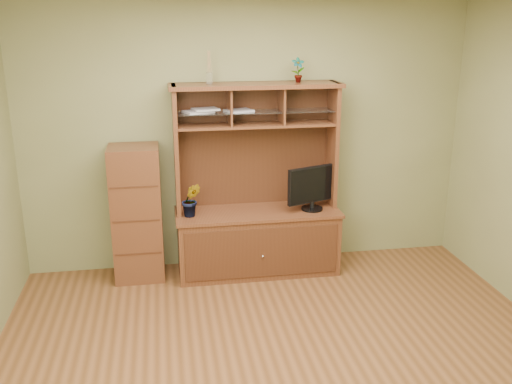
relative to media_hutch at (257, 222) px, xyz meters
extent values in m
cube|color=#553318|center=(-0.05, -1.73, -0.53)|extent=(4.50, 4.00, 0.02)
cube|color=olive|center=(-0.05, 0.28, 0.83)|extent=(4.50, 0.02, 2.70)
cube|color=olive|center=(-0.05, -3.74, 0.83)|extent=(4.50, 0.02, 2.70)
cube|color=#432513|center=(0.00, -0.02, -0.21)|extent=(1.60, 0.55, 0.62)
cube|color=#391D0F|center=(0.00, -0.30, -0.21)|extent=(1.50, 0.01, 0.50)
sphere|color=silver|center=(0.00, -0.32, -0.24)|extent=(0.02, 0.02, 0.02)
cube|color=#432513|center=(0.00, -0.02, 0.11)|extent=(1.64, 0.59, 0.03)
cube|color=#432513|center=(-0.78, 0.08, 0.75)|extent=(0.04, 0.35, 1.25)
cube|color=#432513|center=(0.78, 0.08, 0.75)|extent=(0.04, 0.35, 1.25)
cube|color=#391D0F|center=(0.00, 0.24, 0.75)|extent=(1.52, 0.02, 1.25)
cube|color=#432513|center=(0.00, 0.08, 1.36)|extent=(1.66, 0.40, 0.04)
cube|color=#432513|center=(0.00, 0.08, 0.98)|extent=(1.52, 0.32, 0.02)
cube|color=#432513|center=(-0.25, 0.08, 1.16)|extent=(0.02, 0.31, 0.35)
cube|color=#432513|center=(0.25, 0.08, 1.16)|extent=(0.02, 0.31, 0.35)
cube|color=silver|center=(0.00, 0.07, 1.11)|extent=(1.50, 0.27, 0.01)
cylinder|color=black|center=(0.55, -0.08, 0.14)|extent=(0.22, 0.22, 0.02)
cylinder|color=black|center=(0.55, -0.08, 0.18)|extent=(0.04, 0.04, 0.07)
cube|color=black|center=(0.55, -0.08, 0.39)|extent=(0.54, 0.24, 0.36)
imported|color=#2C5C1F|center=(-0.66, -0.08, 0.30)|extent=(0.19, 0.15, 0.33)
imported|color=#2D6A25|center=(0.41, 0.08, 1.50)|extent=(0.13, 0.09, 0.24)
cylinder|color=silver|center=(-0.44, 0.08, 1.43)|extent=(0.06, 0.06, 0.11)
cylinder|color=#A58052|center=(-0.44, 0.08, 1.59)|extent=(0.04, 0.04, 0.20)
cube|color=#A0A0A4|center=(-0.56, 0.08, 1.12)|extent=(0.31, 0.28, 0.02)
cube|color=#A0A0A4|center=(-0.49, 0.08, 1.14)|extent=(0.27, 0.23, 0.02)
cube|color=#A0A0A4|center=(-0.17, 0.08, 1.12)|extent=(0.30, 0.26, 0.02)
cube|color=#432513|center=(-1.19, 0.04, 0.15)|extent=(0.48, 0.43, 1.34)
cube|color=#391D0F|center=(-1.19, -0.18, -0.19)|extent=(0.44, 0.01, 0.02)
cube|color=#391D0F|center=(-1.19, -0.18, 0.15)|extent=(0.44, 0.01, 0.01)
cube|color=#391D0F|center=(-1.19, -0.18, 0.48)|extent=(0.44, 0.01, 0.02)
camera|label=1|loc=(-0.90, -5.33, 2.00)|focal=40.00mm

